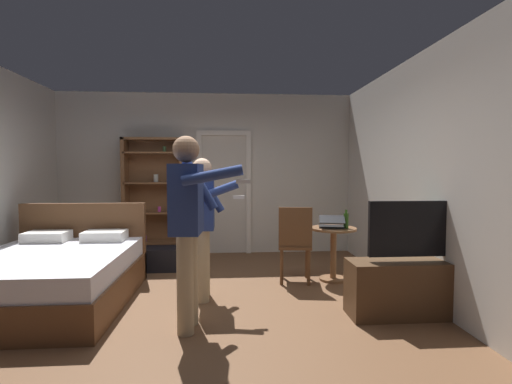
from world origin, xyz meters
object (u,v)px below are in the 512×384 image
bookshelf (155,193)px  suitcase_dark (163,259)px  laptop (332,224)px  bottle_on_table (346,220)px  bed (54,276)px  wooden_chair (295,241)px  person_striped_shirt (203,219)px  tv_flatscreen (413,283)px  person_blue_shirt (188,218)px  side_table (333,245)px

bookshelf → suitcase_dark: (0.27, -0.89, -0.91)m
laptop → bottle_on_table: 0.19m
suitcase_dark → laptop: bearing=-18.6°
bed → wooden_chair: bearing=11.1°
bed → suitcase_dark: (0.94, 1.33, -0.14)m
bookshelf → wooden_chair: 2.73m
person_striped_shirt → tv_flatscreen: bearing=-17.5°
bed → person_striped_shirt: bearing=1.3°
bottle_on_table → wooden_chair: 0.72m
suitcase_dark → person_striped_shirt: bearing=-63.0°
person_blue_shirt → suitcase_dark: size_ratio=3.09×
bottle_on_table → suitcase_dark: size_ratio=0.43×
side_table → bottle_on_table: bottle_on_table is taller
bed → bottle_on_table: size_ratio=8.29×
bed → bottle_on_table: (3.42, 0.55, 0.50)m
bed → side_table: 3.35m
laptop → person_blue_shirt: size_ratio=0.22×
bookshelf → person_striped_shirt: (0.95, -2.18, -0.17)m
bottle_on_table → person_blue_shirt: bearing=-144.9°
bookshelf → tv_flatscreen: bearing=-42.9°
suitcase_dark → bottle_on_table: bearing=-18.1°
tv_flatscreen → laptop: (-0.50, 1.22, 0.42)m
bookshelf → side_table: (2.61, -1.59, -0.60)m
bed → person_striped_shirt: (1.62, 0.04, 0.60)m
bed → suitcase_dark: bed is taller
bed → side_table: size_ratio=2.88×
tv_flatscreen → bottle_on_table: tv_flatscreen is taller
person_striped_shirt → bookshelf: bearing=113.5°
tv_flatscreen → bottle_on_table: 1.31m
person_striped_shirt → laptop: bearing=18.7°
wooden_chair → suitcase_dark: 2.01m
side_table → suitcase_dark: (-2.34, 0.70, -0.31)m
wooden_chair → person_blue_shirt: 1.86m
person_blue_shirt → side_table: bearing=38.9°
bottle_on_table → person_striped_shirt: bearing=-164.2°
side_table → bed: bearing=-169.2°
side_table → person_blue_shirt: person_blue_shirt is taller
bed → person_blue_shirt: person_blue_shirt is taller
laptop → bookshelf: bearing=147.6°
suitcase_dark → bookshelf: bearing=106.1°
laptop → suitcase_dark: bearing=162.2°
bed → person_striped_shirt: size_ratio=1.27×
laptop → suitcase_dark: 2.49m
side_table → tv_flatscreen: bearing=-70.1°
person_striped_shirt → suitcase_dark: 1.64m
tv_flatscreen → wooden_chair: bearing=130.1°
tv_flatscreen → laptop: bearing=112.2°
tv_flatscreen → wooden_chair: (-0.99, 1.17, 0.21)m
bed → tv_flatscreen: 3.79m
laptop → bed: bearing=-169.7°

